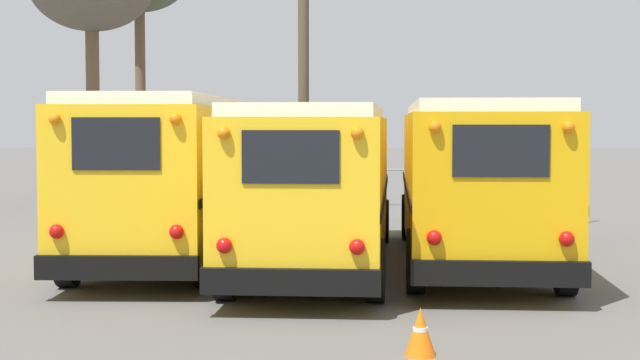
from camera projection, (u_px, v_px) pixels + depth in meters
The scene contains 7 objects.
ground_plane at pixel (320, 260), 18.99m from camera, with size 160.00×160.00×0.00m, color #5B5956.
school_bus_0 at pixel (176, 170), 19.57m from camera, with size 2.50×10.39×3.14m.
school_bus_1 at pixel (319, 180), 18.07m from camera, with size 2.97×10.02×2.95m.
school_bus_2 at pixel (472, 176), 18.59m from camera, with size 2.97×9.89×3.03m.
utility_pole at pixel (304, 81), 28.59m from camera, with size 1.80×0.32×7.44m.
fence_line at pixel (327, 186), 26.02m from camera, with size 13.86×0.06×1.42m.
traffic_cone at pixel (420, 332), 11.19m from camera, with size 0.36×0.36×0.56m.
Camera 1 is at (0.48, -18.86, 2.69)m, focal length 55.00 mm.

